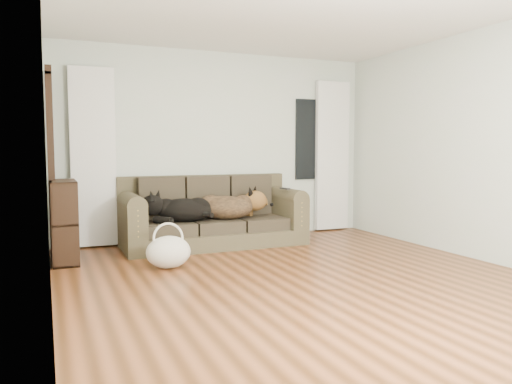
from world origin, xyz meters
name	(u,v)px	position (x,y,z in m)	size (l,w,h in m)	color
floor	(303,279)	(0.00, 0.00, 0.00)	(5.00, 5.00, 0.00)	#45250F
ceiling	(305,3)	(0.00, 0.00, 2.60)	(5.00, 5.00, 0.00)	white
wall_back	(219,146)	(0.00, 2.50, 1.30)	(4.50, 0.04, 2.60)	silver
wall_left	(46,143)	(-2.25, 0.00, 1.30)	(0.04, 5.00, 2.60)	silver
wall_right	(481,145)	(2.25, 0.00, 1.30)	(0.04, 5.00, 2.60)	silver
curtain_left	(93,157)	(-1.70, 2.42, 1.15)	(0.55, 0.08, 2.25)	white
curtain_right	(332,156)	(1.80, 2.42, 1.15)	(0.55, 0.08, 2.25)	white
window_pane	(311,139)	(1.45, 2.47, 1.40)	(0.50, 0.03, 1.20)	black
door_casing	(51,167)	(-2.20, 2.05, 1.05)	(0.07, 0.60, 2.10)	black
sofa	(213,211)	(-0.26, 1.98, 0.45)	(2.34, 1.01, 0.96)	#4A452B
dog_black_lab	(180,211)	(-0.72, 1.91, 0.48)	(0.71, 0.49, 0.30)	black
dog_shepherd	(229,208)	(-0.08, 1.91, 0.49)	(0.76, 0.54, 0.34)	black
tv_remote	(285,188)	(0.69, 1.79, 0.73)	(0.05, 0.17, 0.02)	black
tote_bag	(168,253)	(-1.10, 0.95, 0.16)	(0.47, 0.37, 0.34)	beige
bookshelf	(64,217)	(-2.09, 1.71, 0.50)	(0.27, 0.73, 0.91)	black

